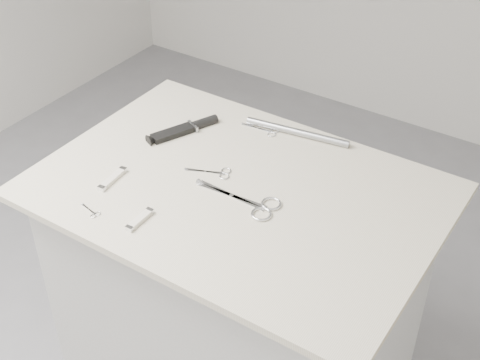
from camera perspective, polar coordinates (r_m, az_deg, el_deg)
The scene contains 10 objects.
plinth at distance 1.99m, azimuth -0.18°, elevation -11.46°, with size 0.90×0.60×0.90m, color #B5B5B3.
display_board at distance 1.68m, azimuth -0.21°, elevation -0.93°, with size 1.00×0.70×0.02m, color beige.
large_shears at distance 1.61m, azimuth 1.17°, elevation -2.07°, with size 0.22×0.10×0.01m.
embroidery_scissors_a at distance 1.72m, azimuth -2.03°, elevation 0.62°, with size 0.12×0.07×0.00m.
embroidery_scissors_b at distance 1.89m, azimuth 2.24°, elevation 4.24°, with size 0.11×0.05×0.00m.
tiny_scissors at distance 1.63m, azimuth -12.51°, elevation -2.68°, with size 0.06×0.03×0.00m.
sheathed_knife at distance 1.89m, azimuth -4.50°, elevation 4.41°, with size 0.11×0.20×0.03m.
pocket_knife_a at distance 1.72m, azimuth -10.82°, elevation 0.12°, with size 0.03×0.10×0.01m.
pocket_knife_b at distance 1.58m, azimuth -8.54°, elevation -3.36°, with size 0.02×0.09×0.01m.
metal_rail at distance 1.87m, azimuth 4.90°, elevation 4.10°, with size 0.02×0.02×0.30m, color gray.
Camera 1 is at (0.73, -1.10, 1.94)m, focal length 50.00 mm.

